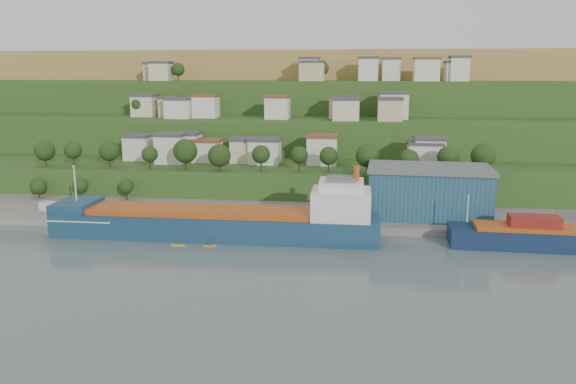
% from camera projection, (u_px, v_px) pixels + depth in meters
% --- Properties ---
extents(ground, '(500.00, 500.00, 0.00)m').
position_uv_depth(ground, '(216.00, 249.00, 124.28)').
color(ground, '#475753').
rests_on(ground, ground).
extents(quay, '(220.00, 26.00, 4.00)m').
position_uv_depth(quay, '(316.00, 220.00, 149.03)').
color(quay, slate).
rests_on(quay, ground).
extents(pebble_beach, '(40.00, 18.00, 2.40)m').
position_uv_depth(pebble_beach, '(39.00, 217.00, 152.28)').
color(pebble_beach, slate).
rests_on(pebble_beach, ground).
extents(hillside, '(360.00, 211.29, 96.00)m').
position_uv_depth(hillside, '(298.00, 149.00, 287.94)').
color(hillside, '#284719').
rests_on(hillside, ground).
extents(cargo_ship_near, '(77.48, 12.56, 19.91)m').
position_uv_depth(cargo_ship_near, '(225.00, 224.00, 132.89)').
color(cargo_ship_near, '#132F4A').
rests_on(cargo_ship_near, ground).
extents(warehouse, '(32.03, 20.73, 12.80)m').
position_uv_depth(warehouse, '(428.00, 191.00, 144.38)').
color(warehouse, navy).
rests_on(warehouse, quay).
extents(caravan, '(7.23, 5.00, 3.12)m').
position_uv_depth(caravan, '(51.00, 208.00, 150.24)').
color(caravan, silver).
rests_on(caravan, pebble_beach).
extents(dinghy, '(4.20, 2.02, 0.81)m').
position_uv_depth(dinghy, '(75.00, 217.00, 145.30)').
color(dinghy, silver).
rests_on(dinghy, pebble_beach).
extents(kayak_orange, '(3.12, 1.21, 0.77)m').
position_uv_depth(kayak_orange, '(210.00, 245.00, 126.27)').
color(kayak_orange, orange).
rests_on(kayak_orange, ground).
extents(kayak_yellow, '(3.25, 0.82, 0.80)m').
position_uv_depth(kayak_yellow, '(178.00, 244.00, 126.81)').
color(kayak_yellow, gold).
rests_on(kayak_yellow, ground).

